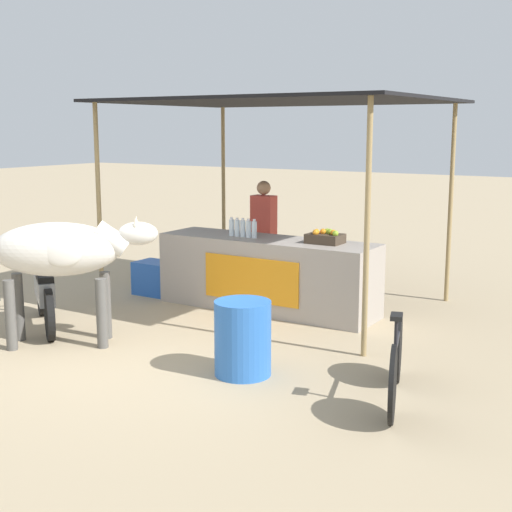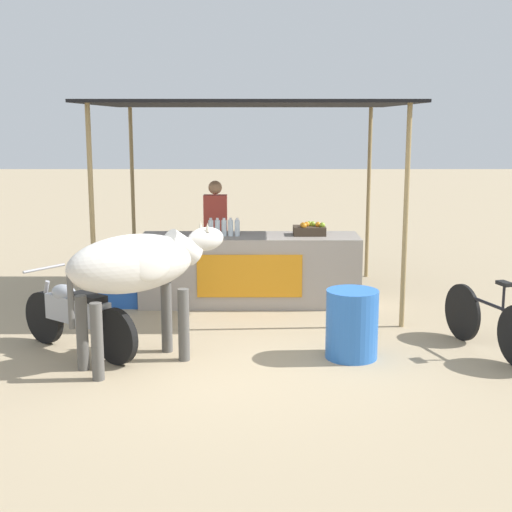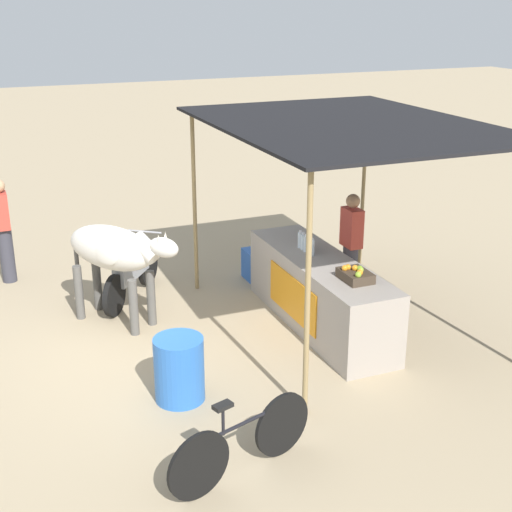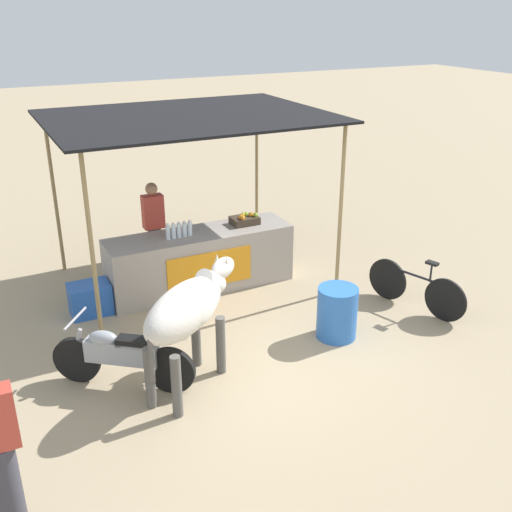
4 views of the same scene
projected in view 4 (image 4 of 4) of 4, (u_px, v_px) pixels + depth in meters
ground_plane at (262, 351)px, 8.05m from camera, size 60.00×60.00×0.00m
stall_counter at (200, 260)px, 9.68m from camera, size 3.00×0.82×0.96m
stall_awning at (188, 123)px, 9.08m from camera, size 4.20×3.20×2.76m
water_bottle_row at (179, 230)px, 9.26m from camera, size 0.43×0.07×0.25m
fruit_crate at (245, 220)px, 9.84m from camera, size 0.44×0.32×0.18m
vendor_behind_counter at (154, 229)px, 9.94m from camera, size 0.34×0.22×1.65m
cooler_box at (90, 299)px, 8.94m from camera, size 0.60×0.44×0.48m
water_barrel at (337, 313)px, 8.27m from camera, size 0.56×0.56×0.74m
cow at (188, 311)px, 6.93m from camera, size 1.68×1.38×1.44m
motorcycle_parked at (121, 356)px, 7.17m from camera, size 1.48×1.15×0.90m
bicycle_leaning at (416, 288)px, 9.03m from camera, size 0.55×1.59×0.85m
passerby_on_street at (1, 449)px, 5.06m from camera, size 0.34×0.22×1.65m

